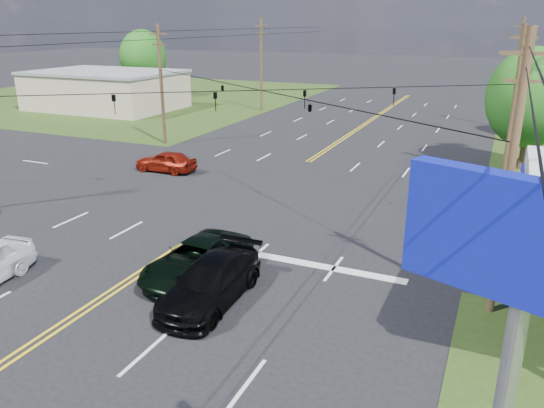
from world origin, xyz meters
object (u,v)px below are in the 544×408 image
at_px(tree_right_a, 531,98).
at_px(pickup_dkgreen, 197,260).
at_px(pole_ne, 514,102).
at_px(retail_nw, 106,91).
at_px(suv_black, 211,282).
at_px(pole_left_far, 261,64).
at_px(tree_far_l, 143,57).
at_px(pole_se, 510,176).
at_px(pole_right_far, 516,72).
at_px(pole_nw, 161,83).
at_px(polesign_se, 514,348).

bearing_deg(tree_right_a, pickup_dkgreen, -117.13).
relative_size(pole_ne, pickup_dkgreen, 1.77).
height_order(retail_nw, suv_black, retail_nw).
distance_m(pole_left_far, tree_far_l, 19.42).
xyz_separation_m(pole_se, tree_right_a, (1.00, 21.00, -0.05)).
distance_m(retail_nw, pole_se, 53.09).
height_order(tree_far_l, suv_black, tree_far_l).
bearing_deg(pole_left_far, pickup_dkgreen, -68.54).
distance_m(pole_se, tree_far_l, 60.88).
xyz_separation_m(pole_right_far, pickup_dkgreen, (-10.72, -38.87, -4.42)).
bearing_deg(pickup_dkgreen, pole_left_far, 114.97).
height_order(pole_se, tree_far_l, pole_se).
xyz_separation_m(pole_ne, suv_black, (-9.26, -21.31, -4.15)).
relative_size(pole_ne, pole_left_far, 0.95).
height_order(pole_nw, pickup_dkgreen, pole_nw).
bearing_deg(tree_right_a, suv_black, -112.87).
bearing_deg(pickup_dkgreen, pole_se, 13.39).
height_order(pole_se, suv_black, pole_se).
height_order(retail_nw, pole_nw, pole_nw).
bearing_deg(tree_far_l, retail_nw, -78.69).
distance_m(pole_nw, suv_black, 27.42).
relative_size(pole_nw, suv_black, 1.79).
height_order(pole_se, pole_ne, same).
bearing_deg(retail_nw, pole_left_far, 19.44).
bearing_deg(pole_left_far, pole_right_far, 0.00).
distance_m(pole_se, pole_ne, 18.00).
bearing_deg(pole_ne, pole_se, -90.00).
xyz_separation_m(pole_ne, pole_left_far, (-26.00, 19.00, 0.25)).
relative_size(pole_nw, pickup_dkgreen, 1.77).
height_order(tree_far_l, polesign_se, tree_far_l).
relative_size(tree_far_l, pickup_dkgreen, 1.63).
xyz_separation_m(pole_left_far, suv_black, (16.74, -40.31, -4.40)).
height_order(pickup_dkgreen, polesign_se, polesign_se).
relative_size(pole_se, pole_left_far, 0.95).
height_order(pole_left_far, suv_black, pole_left_far).
relative_size(suv_black, polesign_se, 0.64).
bearing_deg(tree_far_l, pole_right_far, -5.08).
xyz_separation_m(retail_nw, pickup_dkgreen, (32.28, -32.87, -1.25)).
xyz_separation_m(pole_right_far, tree_right_a, (1.00, -16.00, -0.30)).
xyz_separation_m(pole_right_far, tree_far_l, (-45.00, 4.00, 0.03)).
distance_m(retail_nw, pole_right_far, 43.53).
height_order(pole_nw, tree_right_a, pole_nw).
relative_size(tree_right_a, pickup_dkgreen, 1.52).
bearing_deg(pole_right_far, suv_black, -102.93).
xyz_separation_m(retail_nw, pole_ne, (43.00, -13.00, 2.92)).
relative_size(retail_nw, polesign_se, 1.93).
distance_m(pole_se, tree_right_a, 21.02).
height_order(retail_nw, pole_se, pole_se).
distance_m(retail_nw, pole_nw, 21.60).
bearing_deg(pole_right_far, pole_nw, -143.84).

